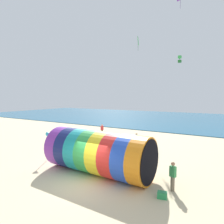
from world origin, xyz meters
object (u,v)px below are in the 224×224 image
giant_inflatable_tube (98,152)px  cooler_box (162,195)px  kite_green_box (180,59)px  bystander_mid_beach (136,141)px  kite_handler (173,176)px  beach_flag (49,135)px  kite_green_diamond (138,41)px  bystander_near_water (102,130)px

giant_inflatable_tube → cooler_box: giant_inflatable_tube is taller
kite_green_box → bystander_mid_beach: (-2.49, -7.76, -9.46)m
kite_handler → beach_flag: size_ratio=0.70×
giant_inflatable_tube → bystander_mid_beach: (-0.35, 7.54, -0.66)m
bystander_mid_beach → beach_flag: 8.95m
kite_green_diamond → kite_green_box: 6.31m
bystander_near_water → kite_handler: bearing=-42.1°
cooler_box → bystander_near_water: bearing=134.5°
kite_green_diamond → bystander_near_water: size_ratio=1.16×
giant_inflatable_tube → kite_green_diamond: bearing=103.1°
kite_handler → beach_flag: (-10.72, 0.20, 1.30)m
giant_inflatable_tube → kite_handler: 5.36m
bystander_near_water → beach_flag: bearing=-79.7°
kite_green_box → bystander_mid_beach: 12.48m
kite_handler → cooler_box: bearing=-102.3°
giant_inflatable_tube → bystander_near_water: giant_inflatable_tube is taller
giant_inflatable_tube → kite_green_box: (2.14, 15.30, 8.80)m
bystander_mid_beach → beach_flag: beach_flag is taller
kite_handler → bystander_near_water: (-12.78, 11.56, -0.06)m
kite_handler → bystander_near_water: bearing=137.9°
kite_green_diamond → bystander_mid_beach: (3.08, -7.17, -12.37)m
kite_green_diamond → kite_green_box: size_ratio=2.00×
cooler_box → kite_handler: bearing=77.7°
kite_handler → kite_green_diamond: kite_green_diamond is taller
giant_inflatable_tube → kite_green_box: kite_green_box is taller
beach_flag → cooler_box: (10.46, -1.38, -2.02)m
kite_handler → bystander_mid_beach: kite_handler is taller
giant_inflatable_tube → cooler_box: (5.06, -1.10, -1.37)m
giant_inflatable_tube → kite_handler: giant_inflatable_tube is taller
kite_green_box → cooler_box: 19.51m
kite_green_box → bystander_near_water: 14.01m
kite_handler → kite_green_diamond: 21.06m
kite_green_diamond → bystander_mid_beach: size_ratio=1.11×
kite_handler → kite_green_box: kite_green_box is taller
bystander_near_water → cooler_box: (12.53, -12.73, -0.66)m
kite_green_diamond → beach_flag: size_ratio=0.77×
kite_handler → bystander_mid_beach: 9.37m
bystander_mid_beach → beach_flag: size_ratio=0.70×
bystander_mid_beach → cooler_box: bystander_mid_beach is taller
giant_inflatable_tube → kite_green_box: 17.77m
giant_inflatable_tube → bystander_near_water: (-7.47, 11.63, -0.71)m
bystander_near_water → cooler_box: 17.88m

